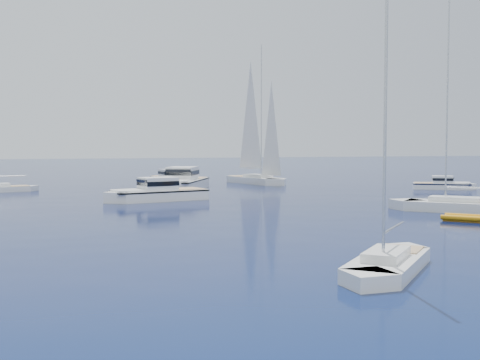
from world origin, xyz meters
name	(u,v)px	position (x,y,z in m)	size (l,w,h in m)	color
ground	(349,244)	(0.00, 0.00, 0.00)	(400.00, 400.00, 0.00)	#071B4A
motor_cruiser_centre	(156,201)	(-6.13, 29.30, 0.00)	(3.45, 11.26, 2.96)	white
motor_cruiser_far_r	(444,189)	(30.22, 34.08, 0.00)	(2.46, 8.05, 2.11)	white
motor_cruiser_distant	(182,190)	(-0.87, 41.98, 0.00)	(4.19, 13.69, 3.59)	white
motor_cruiser_horizon	(170,183)	(0.07, 54.80, 0.00)	(2.97, 9.70, 2.55)	white
sailboat_fore	(388,272)	(-1.92, -7.52, 0.00)	(2.54, 9.77, 14.36)	silver
sailboat_mid_r	(461,212)	(16.40, 12.07, 0.00)	(3.27, 12.58, 18.49)	silver
sailboat_sails_r	(255,183)	(11.63, 51.40, 0.00)	(3.52, 13.52, 19.88)	silver
tender_yellow	(470,221)	(13.00, 6.40, 0.00)	(2.19, 4.08, 0.95)	#C27C0B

